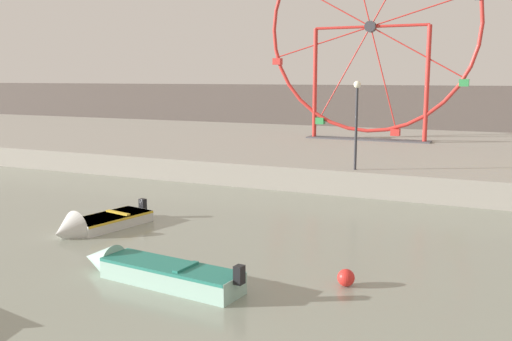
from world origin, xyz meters
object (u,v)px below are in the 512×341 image
at_px(motorboat_seafoam, 150,270).
at_px(promenade_lamp_near, 357,112).
at_px(mooring_buoy_orange, 346,278).
at_px(motorboat_pale_grey, 93,225).
at_px(ferris_wheel_red_frame, 370,30).

xyz_separation_m(motorboat_seafoam, promenade_lamp_near, (1.96, 12.92, 3.38)).
distance_m(promenade_lamp_near, mooring_buoy_orange, 12.04).
distance_m(motorboat_pale_grey, mooring_buoy_orange, 9.38).
relative_size(ferris_wheel_red_frame, mooring_buoy_orange, 31.75).
distance_m(ferris_wheel_red_frame, promenade_lamp_near, 13.22).
bearing_deg(promenade_lamp_near, motorboat_seafoam, -98.62).
xyz_separation_m(ferris_wheel_red_frame, promenade_lamp_near, (2.41, -12.22, -4.46)).
height_order(motorboat_pale_grey, mooring_buoy_orange, motorboat_pale_grey).
distance_m(motorboat_seafoam, promenade_lamp_near, 13.49).
relative_size(ferris_wheel_red_frame, promenade_lamp_near, 3.57).
xyz_separation_m(motorboat_seafoam, mooring_buoy_orange, (4.71, 1.71, -0.08)).
bearing_deg(mooring_buoy_orange, promenade_lamp_near, 103.77).
relative_size(motorboat_pale_grey, mooring_buoy_orange, 8.88).
bearing_deg(ferris_wheel_red_frame, motorboat_pale_grey, -100.61).
xyz_separation_m(motorboat_pale_grey, promenade_lamp_near, (6.51, 9.71, 3.46)).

